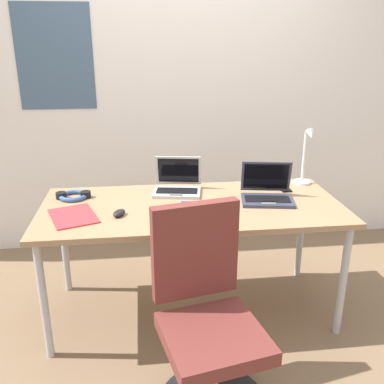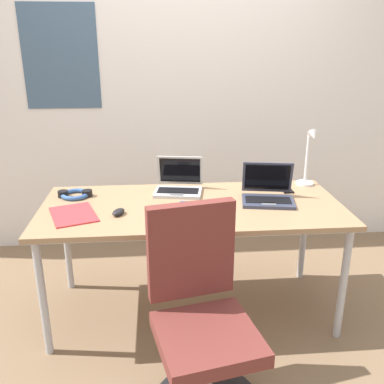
# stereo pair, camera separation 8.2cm
# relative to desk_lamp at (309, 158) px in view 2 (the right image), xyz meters

# --- Properties ---
(ground_plane) EXTENTS (12.00, 12.00, 0.00)m
(ground_plane) POSITION_rel_desk_lamp_xyz_m (-0.80, -0.28, -0.94)
(ground_plane) COLOR #7A6047
(wall_back) EXTENTS (6.00, 0.13, 2.60)m
(wall_back) POSITION_rel_desk_lamp_xyz_m (-0.80, 0.82, 0.36)
(wall_back) COLOR silver
(wall_back) RESTS_ON ground_plane
(desk) EXTENTS (1.80, 0.80, 0.74)m
(desk) POSITION_rel_desk_lamp_xyz_m (-0.80, -0.28, -0.25)
(desk) COLOR #9E7A56
(desk) RESTS_ON ground_plane
(desk_lamp) EXTENTS (0.12, 0.18, 0.40)m
(desk_lamp) POSITION_rel_desk_lamp_xyz_m (0.00, 0.00, 0.00)
(desk_lamp) COLOR white
(desk_lamp) RESTS_ON desk
(laptop_back_left) EXTENTS (0.33, 0.30, 0.22)m
(laptop_back_left) POSITION_rel_desk_lamp_xyz_m (-0.87, -0.04, -0.15)
(laptop_back_left) COLOR #B7BABC
(laptop_back_left) RESTS_ON desk
(laptop_center) EXTENTS (0.35, 0.32, 0.23)m
(laptop_center) POSITION_rel_desk_lamp_xyz_m (-0.33, -0.25, -0.15)
(laptop_center) COLOR #33384C
(laptop_center) RESTS_ON desk
(computer_mouse) EXTENTS (0.09, 0.11, 0.03)m
(computer_mouse) POSITION_rel_desk_lamp_xyz_m (-1.23, -0.40, -0.18)
(computer_mouse) COLOR black
(computer_mouse) RESTS_ON desk
(cell_phone) EXTENTS (0.07, 0.14, 0.01)m
(cell_phone) POSITION_rel_desk_lamp_xyz_m (-0.16, -0.07, -0.19)
(cell_phone) COLOR black
(cell_phone) RESTS_ON desk
(headphones) EXTENTS (0.21, 0.18, 0.04)m
(headphones) POSITION_rel_desk_lamp_xyz_m (-1.52, -0.08, -0.18)
(headphones) COLOR #335999
(headphones) RESTS_ON desk
(book_stack) EXTENTS (0.22, 0.17, 0.07)m
(book_stack) POSITION_rel_desk_lamp_xyz_m (-0.81, -0.48, -0.16)
(book_stack) COLOR #336638
(book_stack) RESTS_ON desk
(paper_folder_front_left) EXTENTS (0.32, 0.37, 0.01)m
(paper_folder_front_left) POSITION_rel_desk_lamp_xyz_m (-1.48, -0.38, -0.19)
(paper_folder_front_left) COLOR red
(paper_folder_front_left) RESTS_ON desk
(office_chair) EXTENTS (0.52, 0.58, 0.97)m
(office_chair) POSITION_rel_desk_lamp_xyz_m (-0.82, -1.01, -0.54)
(office_chair) COLOR black
(office_chair) RESTS_ON ground_plane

